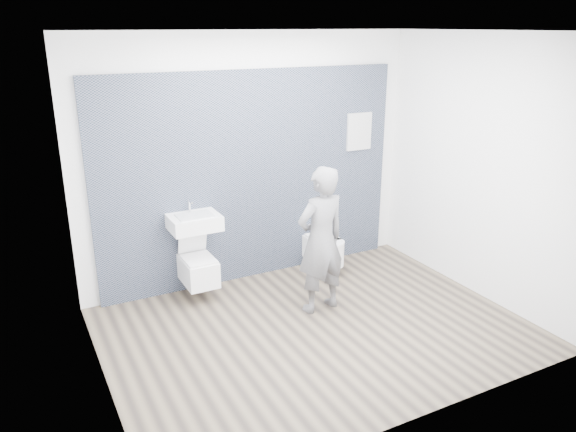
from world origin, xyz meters
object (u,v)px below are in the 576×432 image
toilet_square (198,269)px  visitor (321,240)px  toilet_rounded (326,250)px  washbasin (194,222)px

toilet_square → visitor: 1.41m
toilet_rounded → visitor: bearing=-124.7°
toilet_rounded → washbasin: bearing=176.9°
toilet_square → toilet_rounded: size_ratio=1.14×
washbasin → toilet_square: bearing=-90.0°
washbasin → toilet_square: washbasin is taller
toilet_square → visitor: bearing=-39.3°
washbasin → toilet_rounded: (1.59, -0.09, -0.59)m
toilet_square → toilet_rounded: (1.59, -0.05, -0.07)m
washbasin → toilet_rounded: bearing=-3.1°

